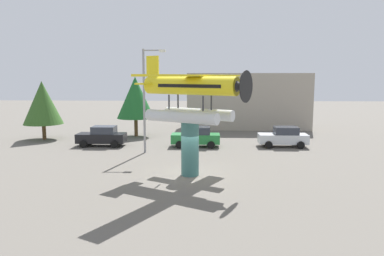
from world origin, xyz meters
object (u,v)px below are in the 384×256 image
at_px(display_pedestal, 190,148).
at_px(car_far_silver, 284,137).
at_px(car_mid_green, 196,137).
at_px(tree_east, 135,98).
at_px(streetlight_primary, 146,94).
at_px(tree_west, 43,103).
at_px(car_near_black, 102,136).
at_px(floatplane_monument, 192,94).
at_px(storefront_building, 247,101).

bearing_deg(display_pedestal, car_far_silver, 51.61).
distance_m(car_mid_green, tree_east, 8.90).
height_order(car_far_silver, tree_east, tree_east).
relative_size(streetlight_primary, tree_west, 1.45).
height_order(car_near_black, streetlight_primary, streetlight_primary).
bearing_deg(tree_west, car_mid_green, -11.81).
height_order(car_far_silver, streetlight_primary, streetlight_primary).
height_order(floatplane_monument, tree_east, floatplane_monument).
distance_m(car_far_silver, streetlight_primary, 12.46).
distance_m(car_near_black, tree_west, 7.80).
relative_size(display_pedestal, car_near_black, 0.81).
height_order(car_mid_green, storefront_building, storefront_building).
distance_m(car_near_black, streetlight_primary, 6.48).
bearing_deg(storefront_building, car_mid_green, -114.47).
relative_size(car_near_black, car_far_silver, 1.00).
bearing_deg(display_pedestal, floatplane_monument, -28.97).
height_order(car_mid_green, tree_east, tree_east).
distance_m(floatplane_monument, tree_east, 16.31).
distance_m(floatplane_monument, car_near_black, 13.30).
xyz_separation_m(floatplane_monument, tree_east, (-6.35, 14.99, -1.10)).
xyz_separation_m(display_pedestal, car_mid_green, (0.10, 9.49, -0.82)).
xyz_separation_m(car_near_black, tree_west, (-6.61, 3.16, 2.69)).
bearing_deg(tree_west, floatplane_monument, -40.34).
bearing_deg(car_mid_green, tree_east, -40.64).
relative_size(display_pedestal, tree_west, 0.60).
relative_size(display_pedestal, car_mid_green, 0.81).
bearing_deg(display_pedestal, tree_east, 112.66).
xyz_separation_m(car_mid_green, streetlight_primary, (-3.86, -2.76, 3.87)).
bearing_deg(floatplane_monument, display_pedestal, -180.00).
xyz_separation_m(car_far_silver, storefront_building, (-1.91, 12.27, 2.35)).
xyz_separation_m(car_near_black, car_far_silver, (15.90, 0.28, 0.00)).
distance_m(display_pedestal, floatplane_monument, 3.37).
xyz_separation_m(car_far_silver, tree_west, (-22.50, 2.87, 2.69)).
relative_size(car_mid_green, streetlight_primary, 0.51).
xyz_separation_m(floatplane_monument, streetlight_primary, (-3.87, 6.79, -0.32)).
distance_m(streetlight_primary, tree_east, 8.60).
distance_m(display_pedestal, car_far_silver, 12.43).
relative_size(storefront_building, tree_east, 2.32).
bearing_deg(tree_east, storefront_building, 30.47).
xyz_separation_m(car_far_silver, streetlight_primary, (-11.46, -3.00, 3.87)).
relative_size(tree_west, tree_east, 0.93).
relative_size(car_far_silver, tree_east, 0.69).
bearing_deg(car_mid_green, tree_west, -11.81).
bearing_deg(car_far_silver, tree_west, -7.28).
bearing_deg(tree_east, streetlight_primary, -73.22).
xyz_separation_m(car_near_black, streetlight_primary, (4.43, -2.72, 3.87)).
bearing_deg(car_mid_green, car_near_black, 0.29).
relative_size(floatplane_monument, streetlight_primary, 1.17).
bearing_deg(floatplane_monument, storefront_building, 104.53).
relative_size(car_near_black, car_mid_green, 1.00).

